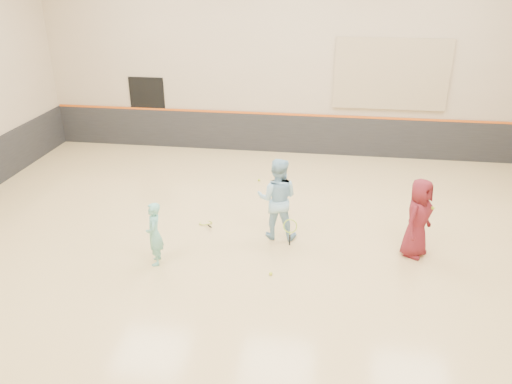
# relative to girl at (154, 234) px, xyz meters

# --- Properties ---
(room) EXTENTS (15.04, 12.04, 6.22)m
(room) POSITION_rel_girl_xyz_m (2.08, 0.69, 0.17)
(room) COLOR tan
(room) RESTS_ON ground
(wainscot_back) EXTENTS (14.90, 0.04, 1.20)m
(wainscot_back) POSITION_rel_girl_xyz_m (2.08, 6.66, -0.04)
(wainscot_back) COLOR #232326
(wainscot_back) RESTS_ON floor
(accent_stripe) EXTENTS (14.90, 0.03, 0.06)m
(accent_stripe) POSITION_rel_girl_xyz_m (2.08, 6.65, 0.58)
(accent_stripe) COLOR #D85914
(accent_stripe) RESTS_ON wall_back
(acoustic_panel) EXTENTS (3.20, 0.08, 2.00)m
(acoustic_panel) POSITION_rel_girl_xyz_m (4.88, 6.64, 1.86)
(acoustic_panel) COLOR tan
(acoustic_panel) RESTS_ON wall_back
(doorway) EXTENTS (1.10, 0.05, 2.20)m
(doorway) POSITION_rel_girl_xyz_m (-2.42, 6.67, 0.46)
(doorway) COLOR black
(doorway) RESTS_ON floor
(girl) EXTENTS (0.41, 0.53, 1.29)m
(girl) POSITION_rel_girl_xyz_m (0.00, 0.00, 0.00)
(girl) COLOR #71C5B7
(girl) RESTS_ON floor
(instructor) EXTENTS (0.88, 0.70, 1.78)m
(instructor) POSITION_rel_girl_xyz_m (2.22, 1.39, 0.25)
(instructor) COLOR #97CCE9
(instructor) RESTS_ON floor
(young_man) EXTENTS (0.87, 0.95, 1.63)m
(young_man) POSITION_rel_girl_xyz_m (5.03, 1.06, 0.17)
(young_man) COLOR maroon
(young_man) RESTS_ON floor
(held_racket) EXTENTS (0.38, 0.38, 0.56)m
(held_racket) POSITION_rel_girl_xyz_m (2.53, 0.94, -0.14)
(held_racket) COLOR #A0CB2C
(held_racket) RESTS_ON instructor
(spare_racket) EXTENTS (0.64, 0.64, 0.16)m
(spare_racket) POSITION_rel_girl_xyz_m (0.57, 1.71, -0.56)
(spare_racket) COLOR #A7BD29
(spare_racket) RESTS_ON floor
(ball_under_racket) EXTENTS (0.07, 0.07, 0.07)m
(ball_under_racket) POSITION_rel_girl_xyz_m (2.27, -0.12, -0.61)
(ball_under_racket) COLOR #D5E936
(ball_under_racket) RESTS_ON floor
(ball_in_hand) EXTENTS (0.07, 0.07, 0.07)m
(ball_in_hand) POSITION_rel_girl_xyz_m (5.26, 1.01, 0.43)
(ball_in_hand) COLOR #BBDC33
(ball_in_hand) RESTS_ON young_man
(ball_beside_spare) EXTENTS (0.07, 0.07, 0.07)m
(ball_beside_spare) POSITION_rel_girl_xyz_m (1.43, 4.29, -0.61)
(ball_beside_spare) COLOR #B8D130
(ball_beside_spare) RESTS_ON floor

